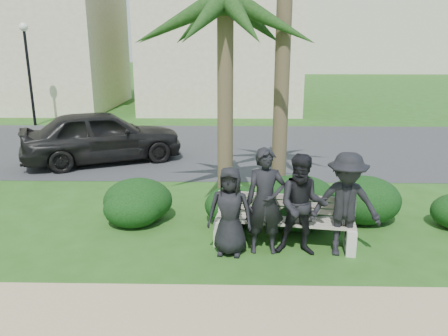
{
  "coord_description": "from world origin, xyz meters",
  "views": [
    {
      "loc": [
        -0.31,
        -6.73,
        3.44
      ],
      "look_at": [
        -0.48,
        1.0,
        1.24
      ],
      "focal_mm": 35.0,
      "sensor_mm": 36.0,
      "label": 1
    }
  ],
  "objects": [
    {
      "name": "man_a",
      "position": [
        -0.36,
        0.05,
        0.76
      ],
      "size": [
        0.81,
        0.59,
        1.52
      ],
      "primitive_type": "imported",
      "rotation": [
        0.0,
        0.0,
        -0.16
      ],
      "color": "black",
      "rests_on": "ground"
    },
    {
      "name": "footpath",
      "position": [
        0.0,
        -1.8,
        0.0
      ],
      "size": [
        30.0,
        1.6,
        0.01
      ],
      "primitive_type": "cube",
      "color": "tan",
      "rests_on": "ground"
    },
    {
      "name": "hedge_a",
      "position": [
        -2.26,
        1.19,
        0.37
      ],
      "size": [
        1.15,
        0.95,
        0.75
      ],
      "primitive_type": "ellipsoid",
      "color": "black",
      "rests_on": "ground"
    },
    {
      "name": "stucco_bldg_left",
      "position": [
        -12.0,
        18.0,
        3.66
      ],
      "size": [
        10.4,
        8.4,
        7.3
      ],
      "color": "beige",
      "rests_on": "ground"
    },
    {
      "name": "man_c",
      "position": [
        0.84,
        0.05,
        0.87
      ],
      "size": [
        0.92,
        0.75,
        1.74
      ],
      "primitive_type": "imported",
      "rotation": [
        0.0,
        0.0,
        -0.11
      ],
      "color": "black",
      "rests_on": "ground"
    },
    {
      "name": "palm_left",
      "position": [
        -0.48,
        2.07,
        4.15
      ],
      "size": [
        3.0,
        3.0,
        5.1
      ],
      "color": "brown",
      "rests_on": "ground"
    },
    {
      "name": "ground",
      "position": [
        0.0,
        0.0,
        0.0
      ],
      "size": [
        160.0,
        160.0,
        0.0
      ],
      "primitive_type": "plane",
      "color": "#264D16",
      "rests_on": "ground"
    },
    {
      "name": "man_d",
      "position": [
        1.54,
        0.05,
        0.89
      ],
      "size": [
        1.23,
        0.81,
        1.78
      ],
      "primitive_type": "imported",
      "rotation": [
        0.0,
        0.0,
        -0.14
      ],
      "color": "black",
      "rests_on": "ground"
    },
    {
      "name": "man_b",
      "position": [
        0.23,
        0.12,
        0.91
      ],
      "size": [
        0.68,
        0.45,
        1.82
      ],
      "primitive_type": "imported",
      "rotation": [
        0.0,
        0.0,
        0.03
      ],
      "color": "black",
      "rests_on": "ground"
    },
    {
      "name": "hedge_c",
      "position": [
        -0.28,
        1.36,
        0.39
      ],
      "size": [
        1.19,
        0.98,
        0.78
      ],
      "primitive_type": "ellipsoid",
      "color": "black",
      "rests_on": "ground"
    },
    {
      "name": "car_a",
      "position": [
        -4.22,
        5.97,
        0.79
      ],
      "size": [
        4.98,
        3.58,
        1.58
      ],
      "primitive_type": "imported",
      "rotation": [
        0.0,
        0.0,
        1.99
      ],
      "color": "black",
      "rests_on": "ground"
    },
    {
      "name": "asphalt_street",
      "position": [
        0.0,
        8.0,
        0.0
      ],
      "size": [
        160.0,
        8.0,
        0.01
      ],
      "primitive_type": "cube",
      "color": "#2D2D30",
      "rests_on": "ground"
    },
    {
      "name": "hedge_b",
      "position": [
        -2.21,
        1.45,
        0.45
      ],
      "size": [
        1.38,
        1.14,
        0.9
      ],
      "primitive_type": "ellipsoid",
      "color": "black",
      "rests_on": "ground"
    },
    {
      "name": "stucco_bldg_right",
      "position": [
        -1.0,
        18.0,
        3.66
      ],
      "size": [
        8.4,
        8.4,
        7.3
      ],
      "color": "beige",
      "rests_on": "ground"
    },
    {
      "name": "hedge_d",
      "position": [
        0.92,
        1.17,
        0.53
      ],
      "size": [
        1.64,
        1.35,
        1.07
      ],
      "primitive_type": "ellipsoid",
      "color": "black",
      "rests_on": "ground"
    },
    {
      "name": "hedge_e",
      "position": [
        2.29,
        1.5,
        0.48
      ],
      "size": [
        1.47,
        1.22,
        0.96
      ],
      "primitive_type": "ellipsoid",
      "color": "black",
      "rests_on": "ground"
    },
    {
      "name": "park_bench",
      "position": [
        0.59,
        0.4,
        0.38
      ],
      "size": [
        2.51,
        0.92,
        0.85
      ],
      "rotation": [
        0.0,
        0.0,
        -0.16
      ],
      "color": "gray",
      "rests_on": "ground"
    },
    {
      "name": "street_lamp",
      "position": [
        -9.0,
        12.0,
        2.94
      ],
      "size": [
        0.36,
        0.36,
        4.29
      ],
      "color": "black",
      "rests_on": "ground"
    }
  ]
}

